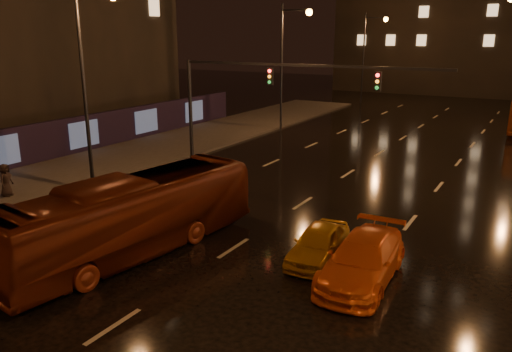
# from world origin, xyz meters

# --- Properties ---
(ground) EXTENTS (140.00, 140.00, 0.00)m
(ground) POSITION_xyz_m (0.00, 20.00, 0.00)
(ground) COLOR black
(ground) RESTS_ON ground
(sidewalk_left) EXTENTS (7.00, 70.00, 0.15)m
(sidewalk_left) POSITION_xyz_m (-13.50, 15.00, 0.07)
(sidewalk_left) COLOR #38332D
(sidewalk_left) RESTS_ON ground
(traffic_signal) EXTENTS (15.31, 0.32, 6.20)m
(traffic_signal) POSITION_xyz_m (-5.06, 20.00, 4.74)
(traffic_signal) COLOR black
(traffic_signal) RESTS_ON ground
(streetlight_right) EXTENTS (2.64, 0.50, 10.00)m
(streetlight_right) POSITION_xyz_m (8.92, 2.00, 6.43)
(streetlight_right) COLOR black
(streetlight_right) RESTS_ON ground
(bus_red) EXTENTS (3.78, 10.49, 2.86)m
(bus_red) POSITION_xyz_m (-2.84, 7.82, 1.43)
(bus_red) COLOR #581C0C
(bus_red) RESTS_ON ground
(taxi_near) EXTENTS (1.79, 3.80, 1.26)m
(taxi_near) POSITION_xyz_m (3.11, 10.66, 0.63)
(taxi_near) COLOR #BA7B11
(taxi_near) RESTS_ON ground
(taxi_far) EXTENTS (2.24, 5.00, 1.42)m
(taxi_far) POSITION_xyz_m (4.92, 10.00, 0.71)
(taxi_far) COLOR #D95514
(taxi_far) RESTS_ON ground
(pedestrian_c) EXTENTS (0.77, 0.91, 1.59)m
(pedestrian_c) POSITION_xyz_m (-12.56, 9.35, 0.95)
(pedestrian_c) COLOR black
(pedestrian_c) RESTS_ON sidewalk_left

